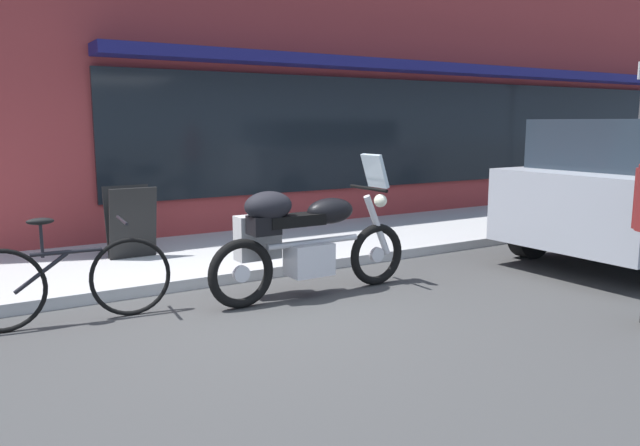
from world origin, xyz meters
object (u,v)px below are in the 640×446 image
Objects in this scene: parked_bicycle at (68,280)px; parking_sign_pole at (640,122)px; touring_motorcycle at (301,237)px; sandwich_board_sign at (131,222)px.

parking_sign_pole is at bearing 7.30° from parked_bicycle.
sandwich_board_sign is at bearing 116.68° from touring_motorcycle.
touring_motorcycle is 2.17m from parked_bicycle.
parking_sign_pole reaches higher than parked_bicycle.
touring_motorcycle is at bearing -168.75° from parking_sign_pole.
sandwich_board_sign is at bearing 61.17° from parked_bicycle.
sandwich_board_sign is 0.31× the size of parking_sign_pole.
parked_bicycle is 10.64m from parking_sign_pole.
sandwich_board_sign is (1.03, 1.88, 0.16)m from parked_bicycle.
parked_bicycle is 2.06× the size of sandwich_board_sign.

